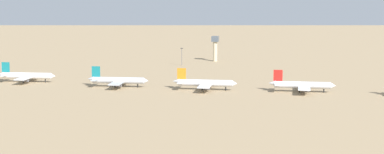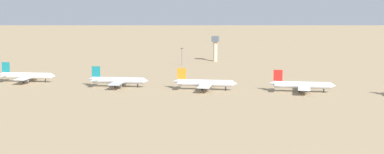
{
  "view_description": "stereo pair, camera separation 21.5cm",
  "coord_description": "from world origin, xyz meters",
  "px_view_note": "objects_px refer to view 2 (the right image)",
  "views": [
    {
      "loc": [
        68.48,
        -349.64,
        55.18
      ],
      "look_at": [
        -9.66,
        5.76,
        6.0
      ],
      "focal_mm": 61.06,
      "sensor_mm": 36.0,
      "label": 1
    },
    {
      "loc": [
        68.69,
        -349.59,
        55.18
      ],
      "look_at": [
        -9.66,
        5.76,
        6.0
      ],
      "focal_mm": 61.06,
      "sensor_mm": 36.0,
      "label": 2
    }
  ],
  "objects_px": {
    "parked_jet_teal_2": "(26,76)",
    "light_pole_west": "(182,55)",
    "parked_jet_red_5": "(302,85)",
    "parked_jet_orange_4": "(204,83)",
    "parked_jet_teal_3": "(118,80)",
    "control_tower": "(215,46)"
  },
  "relations": [
    {
      "from": "parked_jet_teal_3",
      "to": "control_tower",
      "type": "relative_size",
      "value": 1.83
    },
    {
      "from": "parked_jet_orange_4",
      "to": "parked_jet_red_5",
      "type": "height_order",
      "value": "parked_jet_orange_4"
    },
    {
      "from": "parked_jet_teal_2",
      "to": "parked_jet_red_5",
      "type": "height_order",
      "value": "parked_jet_red_5"
    },
    {
      "from": "parked_jet_teal_2",
      "to": "parked_jet_red_5",
      "type": "distance_m",
      "value": 162.56
    },
    {
      "from": "parked_jet_teal_2",
      "to": "light_pole_west",
      "type": "distance_m",
      "value": 125.61
    },
    {
      "from": "parked_jet_teal_3",
      "to": "control_tower",
      "type": "height_order",
      "value": "control_tower"
    },
    {
      "from": "parked_jet_orange_4",
      "to": "control_tower",
      "type": "bearing_deg",
      "value": 94.68
    },
    {
      "from": "parked_jet_red_5",
      "to": "light_pole_west",
      "type": "height_order",
      "value": "light_pole_west"
    },
    {
      "from": "parked_jet_teal_2",
      "to": "parked_jet_orange_4",
      "type": "relative_size",
      "value": 0.99
    },
    {
      "from": "parked_jet_teal_2",
      "to": "parked_jet_orange_4",
      "type": "distance_m",
      "value": 110.1
    },
    {
      "from": "parked_jet_teal_3",
      "to": "parked_jet_orange_4",
      "type": "distance_m",
      "value": 50.16
    },
    {
      "from": "parked_jet_orange_4",
      "to": "control_tower",
      "type": "xyz_separation_m",
      "value": [
        -20.24,
        143.08,
        7.8
      ]
    },
    {
      "from": "parked_jet_teal_2",
      "to": "parked_jet_orange_4",
      "type": "xyz_separation_m",
      "value": [
        109.86,
        -7.26,
        0.03
      ]
    },
    {
      "from": "parked_jet_teal_3",
      "to": "parked_jet_teal_2",
      "type": "bearing_deg",
      "value": 168.07
    },
    {
      "from": "parked_jet_teal_3",
      "to": "light_pole_west",
      "type": "bearing_deg",
      "value": 79.17
    },
    {
      "from": "parked_jet_teal_3",
      "to": "parked_jet_red_5",
      "type": "bearing_deg",
      "value": -2.94
    },
    {
      "from": "parked_jet_teal_2",
      "to": "parked_jet_red_5",
      "type": "relative_size",
      "value": 1.0
    },
    {
      "from": "control_tower",
      "to": "parked_jet_orange_4",
      "type": "bearing_deg",
      "value": -81.95
    },
    {
      "from": "parked_jet_teal_3",
      "to": "control_tower",
      "type": "distance_m",
      "value": 146.31
    },
    {
      "from": "parked_jet_teal_2",
      "to": "control_tower",
      "type": "height_order",
      "value": "control_tower"
    },
    {
      "from": "parked_jet_red_5",
      "to": "parked_jet_orange_4",
      "type": "bearing_deg",
      "value": -178.93
    },
    {
      "from": "parked_jet_teal_2",
      "to": "parked_jet_teal_3",
      "type": "height_order",
      "value": "parked_jet_teal_2"
    }
  ]
}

